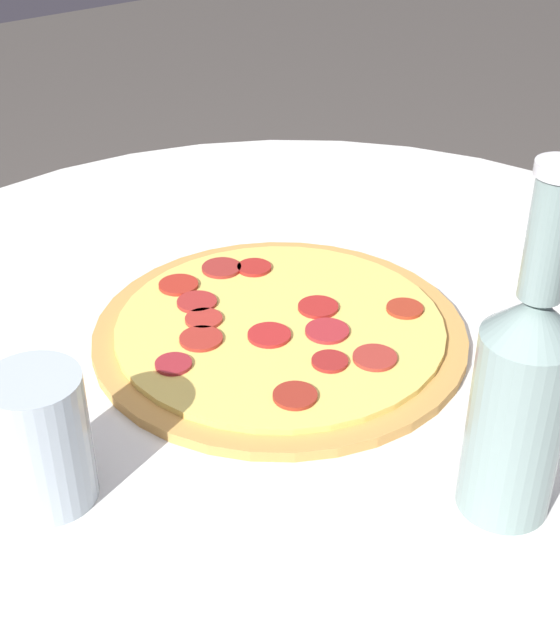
# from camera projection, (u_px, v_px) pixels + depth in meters

# --- Properties ---
(table) EXTENTS (1.02, 1.02, 0.71)m
(table) POSITION_uv_depth(u_px,v_px,m) (298.00, 472.00, 0.94)
(table) COLOR silver
(table) RESTS_ON ground_plane
(pizza) EXTENTS (0.35, 0.35, 0.02)m
(pizza) POSITION_uv_depth(u_px,v_px,m) (279.00, 331.00, 0.84)
(pizza) COLOR #C68E47
(pizza) RESTS_ON table
(beer_bottle) EXTENTS (0.07, 0.07, 0.27)m
(beer_bottle) POSITION_uv_depth(u_px,v_px,m) (521.00, 394.00, 0.61)
(beer_bottle) COLOR gray
(beer_bottle) RESTS_ON table
(drinking_glass) EXTENTS (0.07, 0.07, 0.11)m
(drinking_glass) POSITION_uv_depth(u_px,v_px,m) (42.00, 439.00, 0.64)
(drinking_glass) COLOR #ADBCC6
(drinking_glass) RESTS_ON table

